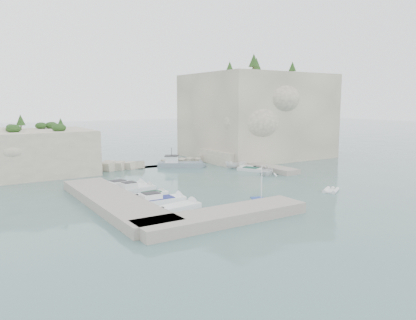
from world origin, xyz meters
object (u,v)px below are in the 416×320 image
motorboat_b (135,191)px  motorboat_d (159,203)px  inflatable_dinghy (331,192)px  tender_east_d (236,168)px  motorboat_a (124,189)px  tender_east_c (243,168)px  tender_east_a (267,175)px  motorboat_e (180,209)px  rowboat (261,205)px  tender_east_b (251,171)px  work_boat (181,167)px  motorboat_c (152,197)px

motorboat_b → motorboat_d: size_ratio=0.86×
inflatable_dinghy → tender_east_d: 21.86m
motorboat_a → tender_east_c: size_ratio=1.23×
tender_east_a → motorboat_e: bearing=93.1°
motorboat_a → rowboat: (9.82, -16.34, 0.00)m
motorboat_b → inflatable_dinghy: motorboat_b is taller
motorboat_e → tender_east_b: 26.34m
tender_east_a → tender_east_d: (0.25, 8.49, 0.00)m
motorboat_a → tender_east_c: motorboat_a is taller
tender_east_a → tender_east_c: (1.17, 7.76, 0.00)m
motorboat_e → tender_east_c: size_ratio=0.90×
motorboat_b → work_boat: size_ratio=0.67×
tender_east_d → rowboat: bearing=166.3°
motorboat_c → tender_east_d: (21.71, 11.93, 0.00)m
motorboat_c → tender_east_c: 25.25m
rowboat → tender_east_c: (14.04, 21.61, 0.00)m
tender_east_c → work_boat: size_ratio=0.63×
inflatable_dinghy → tender_east_b: bearing=56.5°
motorboat_e → motorboat_d: bearing=92.5°
motorboat_c → motorboat_e: bearing=-96.3°
motorboat_e → inflatable_dinghy: (20.53, -2.96, 0.00)m
motorboat_a → tender_east_c: (23.86, 5.27, 0.00)m
motorboat_e → rowboat: size_ratio=1.14×
motorboat_d → motorboat_e: size_ratio=1.38×
tender_east_c → work_boat: work_boat is taller
motorboat_b → inflatable_dinghy: bearing=-37.4°
motorboat_e → work_boat: 28.60m
motorboat_a → tender_east_a: tender_east_a is taller
inflatable_dinghy → work_boat: work_boat is taller
rowboat → tender_east_a: (12.87, 13.85, 0.00)m
motorboat_b → tender_east_b: (22.36, 3.97, 0.00)m
tender_east_d → tender_east_b: bearing=-161.6°
motorboat_d → work_boat: bearing=56.1°
rowboat → motorboat_a: bearing=52.9°
motorboat_d → tender_east_a: size_ratio=1.85×
motorboat_c → inflatable_dinghy: bearing=-32.9°
tender_east_a → tender_east_c: bearing=-31.4°
motorboat_b → motorboat_c: motorboat_b is taller
rowboat → motorboat_e: bearing=89.6°
tender_east_c → work_boat: (-8.62, 6.87, 0.00)m
tender_east_c → tender_east_a: bearing=159.4°
tender_east_c → tender_east_d: 1.18m
motorboat_e → tender_east_c: 28.91m
motorboat_a → motorboat_e: (1.35, -12.87, 0.00)m
motorboat_e → work_boat: size_ratio=0.56×
motorboat_a → motorboat_c: 6.06m
motorboat_c → work_boat: 22.86m
motorboat_a → tender_east_d: bearing=6.2°
motorboat_b → motorboat_d: same height
motorboat_b → tender_east_a: 22.00m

